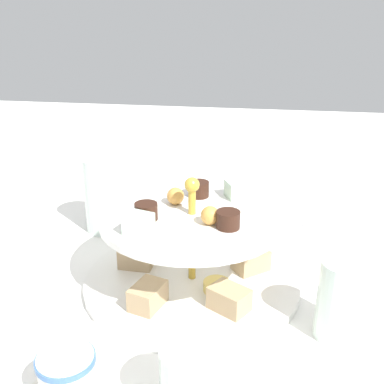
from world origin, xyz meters
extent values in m
plane|color=white|center=(0.00, 0.00, 0.00)|extent=(2.40, 2.40, 0.00)
cylinder|color=white|center=(0.00, 0.00, 0.01)|extent=(0.30, 0.30, 0.01)
cylinder|color=white|center=(0.00, 0.00, 0.10)|extent=(0.25, 0.25, 0.01)
cylinder|color=gold|center=(0.00, 0.00, 0.08)|extent=(0.01, 0.01, 0.15)
sphere|color=gold|center=(0.00, 0.00, 0.15)|extent=(0.02, 0.02, 0.02)
cube|color=tan|center=(0.06, -0.07, 0.03)|extent=(0.06, 0.05, 0.03)
cube|color=tan|center=(0.08, 0.03, 0.03)|extent=(0.06, 0.06, 0.03)
cube|color=tan|center=(-0.01, 0.09, 0.03)|extent=(0.04, 0.05, 0.03)
cube|color=tan|center=(-0.09, 0.02, 0.03)|extent=(0.05, 0.04, 0.03)
cube|color=tan|center=(-0.04, -0.08, 0.03)|extent=(0.05, 0.06, 0.03)
cylinder|color=#E5C660|center=(0.04, -0.03, 0.02)|extent=(0.04, 0.04, 0.01)
cylinder|color=#381E14|center=(-0.06, -0.03, 0.12)|extent=(0.03, 0.03, 0.02)
cylinder|color=#381E14|center=(0.05, -0.04, 0.12)|extent=(0.03, 0.03, 0.02)
cylinder|color=#381E14|center=(0.00, 0.06, 0.12)|extent=(0.03, 0.03, 0.02)
cube|color=silver|center=(0.06, 0.07, 0.12)|extent=(0.04, 0.04, 0.02)
cube|color=silver|center=(-0.06, -0.07, 0.12)|extent=(0.04, 0.04, 0.02)
sphere|color=gold|center=(-0.03, 0.03, 0.12)|extent=(0.02, 0.02, 0.02)
sphere|color=gold|center=(0.03, -0.03, 0.12)|extent=(0.02, 0.02, 0.02)
cylinder|color=silver|center=(-0.18, 0.15, 0.06)|extent=(0.07, 0.07, 0.13)
cylinder|color=silver|center=(0.04, -0.23, 0.04)|extent=(0.06, 0.06, 0.08)
cylinder|color=white|center=(-0.09, -0.23, 0.03)|extent=(0.06, 0.06, 0.04)
cylinder|color=#4772B2|center=(-0.09, -0.23, 0.05)|extent=(0.06, 0.06, 0.01)
cube|color=silver|center=(0.14, 0.24, 0.00)|extent=(0.14, 0.12, 0.00)
cylinder|color=silver|center=(0.19, -0.08, 0.05)|extent=(0.06, 0.06, 0.10)
camera|label=1|loc=(0.09, -0.57, 0.37)|focal=44.67mm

